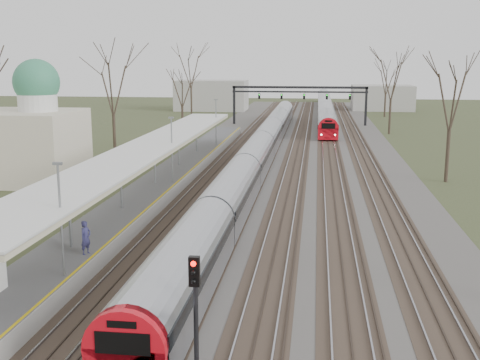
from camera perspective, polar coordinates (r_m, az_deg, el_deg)
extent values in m
cube|color=#474442|center=(65.50, 4.55, 2.41)|extent=(24.00, 160.00, 0.10)
cube|color=#4C3828|center=(66.05, -0.66, 2.55)|extent=(2.60, 160.00, 0.06)
cube|color=gray|center=(66.14, -1.28, 2.63)|extent=(0.07, 160.00, 0.12)
cube|color=gray|center=(65.94, -0.05, 2.60)|extent=(0.07, 160.00, 0.12)
cube|color=#4C3828|center=(65.66, 2.36, 2.49)|extent=(2.60, 160.00, 0.06)
cube|color=gray|center=(65.71, 1.74, 2.56)|extent=(0.07, 160.00, 0.12)
cube|color=gray|center=(65.59, 2.99, 2.54)|extent=(0.07, 160.00, 0.12)
cube|color=#4C3828|center=(65.46, 5.42, 2.42)|extent=(2.60, 160.00, 0.06)
cube|color=gray|center=(65.47, 4.79, 2.50)|extent=(0.07, 160.00, 0.12)
cube|color=gray|center=(65.43, 6.05, 2.47)|extent=(0.07, 160.00, 0.12)
cube|color=#4C3828|center=(65.44, 8.49, 2.34)|extent=(2.60, 160.00, 0.06)
cube|color=gray|center=(65.42, 7.86, 2.42)|extent=(0.07, 160.00, 0.12)
cube|color=gray|center=(65.45, 9.12, 2.39)|extent=(0.07, 160.00, 0.12)
cube|color=#4C3828|center=(65.61, 11.55, 2.26)|extent=(2.60, 160.00, 0.06)
cube|color=gray|center=(65.55, 10.92, 2.34)|extent=(0.07, 160.00, 0.12)
cube|color=gray|center=(65.66, 12.17, 2.30)|extent=(0.07, 160.00, 0.12)
cube|color=#9E9B93|center=(49.63, -6.96, -0.04)|extent=(3.50, 69.00, 1.00)
cylinder|color=slate|center=(31.15, -15.84, -3.53)|extent=(0.14, 0.14, 3.00)
cylinder|color=slate|center=(38.42, -11.21, -0.51)|extent=(0.14, 0.14, 3.00)
cylinder|color=slate|center=(45.94, -8.08, 1.55)|extent=(0.14, 0.14, 3.00)
cylinder|color=slate|center=(53.59, -5.84, 3.01)|extent=(0.14, 0.14, 3.00)
cylinder|color=slate|center=(61.33, -4.15, 4.11)|extent=(0.14, 0.14, 3.00)
cube|color=silver|center=(44.74, -8.47, 3.28)|extent=(4.10, 50.00, 0.12)
cube|color=beige|center=(44.77, -8.47, 3.07)|extent=(4.10, 50.00, 0.25)
cube|color=beige|center=(54.30, -20.28, 3.00)|extent=(10.00, 8.00, 6.00)
cylinder|color=silver|center=(52.99, -18.66, 7.49)|extent=(3.20, 3.20, 2.50)
sphere|color=#317B54|center=(52.94, -18.74, 8.79)|extent=(3.80, 3.80, 3.80)
cube|color=black|center=(95.79, -0.56, 7.08)|extent=(0.35, 0.35, 6.00)
cube|color=black|center=(95.20, 11.85, 6.81)|extent=(0.35, 0.35, 6.00)
cube|color=black|center=(94.76, 5.66, 8.74)|extent=(21.00, 0.35, 0.35)
cube|color=black|center=(94.80, 5.65, 8.32)|extent=(21.00, 0.25, 0.25)
cube|color=black|center=(95.03, 1.84, 7.95)|extent=(0.32, 0.22, 0.85)
sphere|color=#0CFF19|center=(94.88, 1.83, 8.10)|extent=(0.16, 0.16, 0.16)
cube|color=black|center=(94.76, 3.96, 7.92)|extent=(0.32, 0.22, 0.85)
sphere|color=#0CFF19|center=(94.61, 3.96, 8.06)|extent=(0.16, 0.16, 0.16)
cube|color=black|center=(94.62, 6.10, 7.88)|extent=(0.32, 0.22, 0.85)
sphere|color=#0CFF19|center=(94.47, 6.10, 8.02)|extent=(0.16, 0.16, 0.16)
cube|color=black|center=(94.61, 8.24, 7.82)|extent=(0.32, 0.22, 0.85)
sphere|color=#0CFF19|center=(94.46, 8.24, 7.97)|extent=(0.16, 0.16, 0.16)
cube|color=black|center=(94.73, 10.38, 7.76)|extent=(0.32, 0.22, 0.85)
sphere|color=#0CFF19|center=(94.57, 10.39, 7.90)|extent=(0.16, 0.16, 0.16)
cylinder|color=#2D231C|center=(61.51, -11.82, 3.89)|extent=(0.30, 0.30, 4.95)
cylinder|color=#2D231C|center=(53.38, 19.06, 2.14)|extent=(0.30, 0.30, 4.50)
cube|color=#A4A6AE|center=(61.97, 2.08, 2.90)|extent=(2.55, 90.00, 1.60)
cylinder|color=#A4A6AE|center=(61.87, 2.09, 3.49)|extent=(2.60, 89.70, 2.60)
cube|color=black|center=(61.86, 2.09, 3.59)|extent=(2.62, 89.40, 0.55)
cylinder|color=red|center=(19.13, -10.76, -15.39)|extent=(2.60, 0.60, 2.60)
cube|color=black|center=(18.77, -11.06, -14.93)|extent=(1.70, 0.12, 0.70)
cube|color=black|center=(62.11, 2.08, 2.06)|extent=(1.80, 89.00, 0.35)
cube|color=#A4A6AE|center=(113.46, 8.06, 6.69)|extent=(2.55, 75.00, 1.60)
cylinder|color=#A4A6AE|center=(113.41, 8.07, 7.02)|extent=(2.60, 74.70, 2.60)
cube|color=black|center=(113.41, 8.07, 7.07)|extent=(2.62, 74.40, 0.55)
cube|color=red|center=(76.26, 8.36, 4.36)|extent=(2.55, 0.50, 1.50)
cylinder|color=red|center=(76.23, 8.37, 4.89)|extent=(2.60, 0.60, 2.60)
cube|color=black|center=(75.93, 8.38, 5.09)|extent=(1.70, 0.12, 0.70)
sphere|color=white|center=(76.06, 7.72, 4.29)|extent=(0.22, 0.22, 0.22)
sphere|color=white|center=(76.10, 9.00, 4.25)|extent=(0.22, 0.22, 0.22)
cube|color=black|center=(113.54, 8.05, 6.23)|extent=(1.80, 74.00, 0.35)
imported|color=navy|center=(30.01, -14.41, -5.33)|extent=(0.60, 0.72, 1.68)
cylinder|color=black|center=(20.34, -4.20, -12.72)|extent=(0.16, 0.16, 4.00)
cube|color=black|center=(19.61, -4.36, -8.63)|extent=(0.35, 0.22, 1.00)
sphere|color=#FF0C05|center=(19.38, -4.45, -7.93)|extent=(0.18, 0.18, 0.18)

